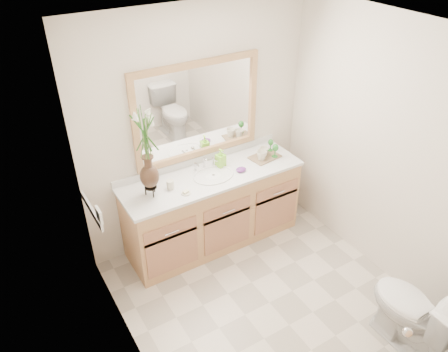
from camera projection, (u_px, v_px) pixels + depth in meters
floor at (269, 303)px, 3.98m from camera, size 2.60×2.60×0.00m
ceiling at (291, 36)px, 2.68m from camera, size 2.40×2.60×0.02m
wall_back at (197, 129)px, 4.26m from camera, size 2.40×0.02×2.40m
wall_front at (422, 312)px, 2.39m from camera, size 2.40×0.02×2.40m
wall_left at (129, 251)px, 2.80m from camera, size 0.02×2.60×2.40m
wall_right at (387, 154)px, 3.85m from camera, size 0.02×2.60×2.40m
vanity at (213, 210)px, 4.49m from camera, size 1.80×0.55×0.80m
counter at (212, 176)px, 4.26m from camera, size 1.84×0.57×0.03m
sink at (213, 180)px, 4.27m from camera, size 0.38×0.34×0.23m
mirror at (198, 111)px, 4.13m from camera, size 1.32×0.04×0.97m
switch_plate at (99, 215)px, 3.48m from camera, size 0.02×0.12×0.12m
toilet at (414, 313)px, 3.42m from camera, size 0.42×0.75×0.74m
flower_vase at (145, 140)px, 3.67m from camera, size 0.20×0.20×0.83m
tumbler at (170, 185)px, 4.03m from camera, size 0.07×0.07×0.09m
soap_dish at (186, 193)px, 3.98m from camera, size 0.09×0.09×0.03m
soap_bottle at (221, 158)px, 4.35m from camera, size 0.09×0.09×0.17m
purple_dish at (241, 169)px, 4.30m from camera, size 0.13×0.12×0.04m
tray at (265, 157)px, 4.53m from camera, size 0.33×0.24×0.02m
mug_left at (262, 155)px, 4.44m from camera, size 0.12×0.11×0.11m
mug_right at (264, 151)px, 4.52m from camera, size 0.12×0.12×0.10m
goblet_front at (275, 148)px, 4.46m from camera, size 0.06×0.06×0.15m
goblet_back at (271, 143)px, 4.58m from camera, size 0.06×0.06×0.13m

